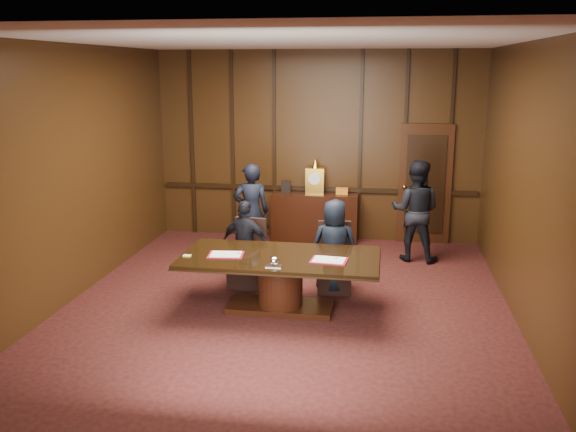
{
  "coord_description": "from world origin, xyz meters",
  "views": [
    {
      "loc": [
        1.25,
        -7.75,
        3.17
      ],
      "look_at": [
        -0.12,
        0.84,
        1.05
      ],
      "focal_mm": 38.0,
      "sensor_mm": 36.0,
      "label": 1
    }
  ],
  "objects_px": {
    "signatory_right": "(334,246)",
    "sideboard": "(315,215)",
    "witness_left": "(251,212)",
    "conference_table": "(280,274)",
    "signatory_left": "(246,244)",
    "witness_right": "(415,211)"
  },
  "relations": [
    {
      "from": "conference_table",
      "to": "signatory_left",
      "type": "relative_size",
      "value": 2.0
    },
    {
      "from": "sideboard",
      "to": "signatory_left",
      "type": "xyz_separation_m",
      "value": [
        -0.71,
        -2.65,
        0.17
      ]
    },
    {
      "from": "signatory_right",
      "to": "witness_right",
      "type": "relative_size",
      "value": 0.8
    },
    {
      "from": "conference_table",
      "to": "witness_left",
      "type": "height_order",
      "value": "witness_left"
    },
    {
      "from": "sideboard",
      "to": "signatory_left",
      "type": "distance_m",
      "value": 2.75
    },
    {
      "from": "signatory_left",
      "to": "witness_left",
      "type": "height_order",
      "value": "witness_left"
    },
    {
      "from": "sideboard",
      "to": "signatory_right",
      "type": "xyz_separation_m",
      "value": [
        0.59,
        -2.65,
        0.2
      ]
    },
    {
      "from": "signatory_right",
      "to": "witness_left",
      "type": "distance_m",
      "value": 2.04
    },
    {
      "from": "signatory_right",
      "to": "sideboard",
      "type": "bearing_deg",
      "value": -79.68
    },
    {
      "from": "signatory_left",
      "to": "witness_right",
      "type": "xyz_separation_m",
      "value": [
        2.5,
        1.73,
        0.2
      ]
    },
    {
      "from": "conference_table",
      "to": "witness_right",
      "type": "distance_m",
      "value": 3.16
    },
    {
      "from": "conference_table",
      "to": "witness_left",
      "type": "xyz_separation_m",
      "value": [
        -0.86,
        2.17,
        0.31
      ]
    },
    {
      "from": "conference_table",
      "to": "signatory_right",
      "type": "xyz_separation_m",
      "value": [
        0.65,
        0.8,
        0.17
      ]
    },
    {
      "from": "signatory_left",
      "to": "conference_table",
      "type": "bearing_deg",
      "value": 141.78
    },
    {
      "from": "conference_table",
      "to": "signatory_left",
      "type": "xyz_separation_m",
      "value": [
        -0.65,
        0.8,
        0.14
      ]
    },
    {
      "from": "witness_left",
      "to": "witness_right",
      "type": "height_order",
      "value": "witness_right"
    },
    {
      "from": "sideboard",
      "to": "witness_left",
      "type": "relative_size",
      "value": 0.98
    },
    {
      "from": "sideboard",
      "to": "witness_right",
      "type": "height_order",
      "value": "witness_right"
    },
    {
      "from": "signatory_left",
      "to": "witness_left",
      "type": "bearing_deg",
      "value": -68.38
    },
    {
      "from": "signatory_right",
      "to": "witness_left",
      "type": "xyz_separation_m",
      "value": [
        -1.51,
        1.37,
        0.13
      ]
    },
    {
      "from": "conference_table",
      "to": "witness_right",
      "type": "xyz_separation_m",
      "value": [
        1.85,
        2.53,
        0.34
      ]
    },
    {
      "from": "conference_table",
      "to": "signatory_right",
      "type": "height_order",
      "value": "signatory_right"
    }
  ]
}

